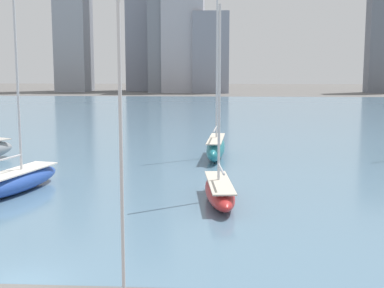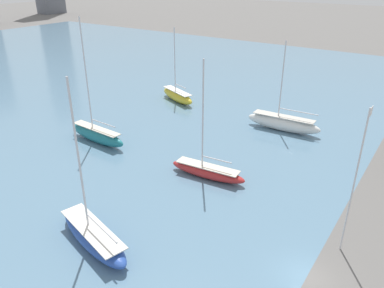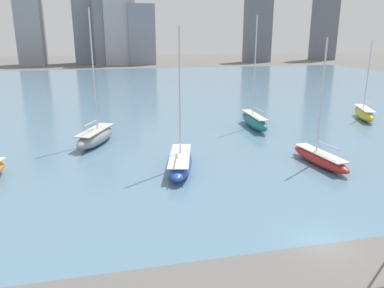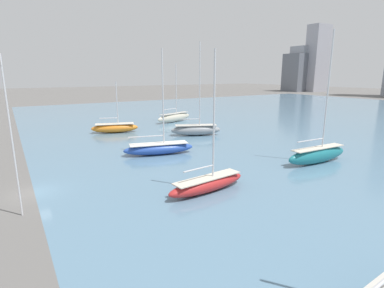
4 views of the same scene
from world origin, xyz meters
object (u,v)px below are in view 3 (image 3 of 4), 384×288
Objects in this scene: sailboat_red at (320,158)px; sailboat_teal at (254,120)px; sailboat_yellow at (364,113)px; sailboat_gray at (96,136)px; sailboat_blue at (180,162)px.

sailboat_red is 17.46m from sailboat_teal.
sailboat_yellow is 0.76× the size of sailboat_gray.
sailboat_red is (15.08, -1.96, -0.06)m from sailboat_blue.
sailboat_red is 0.82× the size of sailboat_teal.
sailboat_yellow is 20.19m from sailboat_teal.
sailboat_yellow is 0.95× the size of sailboat_red.
sailboat_red is at bearing 7.03° from sailboat_blue.
sailboat_gray reaches higher than sailboat_blue.
sailboat_gray is 1.02× the size of sailboat_teal.
sailboat_blue is at bearing -132.11° from sailboat_yellow.
sailboat_yellow is 0.87× the size of sailboat_blue.
sailboat_yellow is at bearing 30.85° from sailboat_gray.
sailboat_gray reaches higher than sailboat_teal.
sailboat_blue is (8.71, -11.75, -0.19)m from sailboat_gray.
sailboat_yellow is 43.73m from sailboat_gray.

